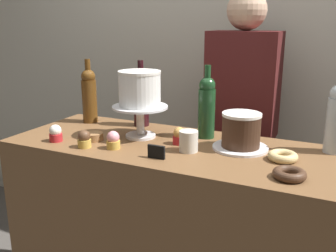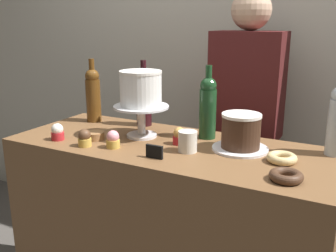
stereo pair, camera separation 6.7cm
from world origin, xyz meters
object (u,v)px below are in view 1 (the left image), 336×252
Objects in this scene: wine_bottle_green at (207,106)px; donut_chocolate at (289,174)px; wine_bottle_dark_red at (141,97)px; cupcake_chocolate at (84,139)px; donut_glazed at (283,156)px; price_sign_chalkboard at (156,152)px; cake_stand_pedestal at (140,116)px; wine_bottle_clear at (336,117)px; chocolate_round_cake at (241,130)px; barista_figure at (240,137)px; white_layer_cake at (140,89)px; cupcake_caramel at (179,136)px; cookie_stack at (94,137)px; wine_bottle_amber at (89,95)px; cupcake_strawberry at (113,140)px; cupcake_vanilla at (56,134)px; coffee_cup_ceramic at (189,141)px.

donut_chocolate is (0.41, -0.32, -0.13)m from wine_bottle_green.
cupcake_chocolate is (-0.04, -0.41, -0.11)m from wine_bottle_dark_red.
wine_bottle_green is at bearing 156.60° from donut_glazed.
wine_bottle_green is 0.37m from price_sign_chalkboard.
wine_bottle_clear is (0.80, 0.14, 0.05)m from cake_stand_pedestal.
barista_figure reaches higher than chocolate_round_cake.
white_layer_cake is 2.52× the size of cupcake_caramel.
donut_chocolate and cookie_stack have the same top height.
white_layer_cake is 0.33m from cupcake_chocolate.
cake_stand_pedestal is 0.39m from wine_bottle_amber.
donut_chocolate is at bearing -108.80° from wine_bottle_clear.
donut_glazed is at bearing 13.34° from cupcake_strawberry.
wine_bottle_clear is 0.89m from cupcake_strawberry.
cookie_stack is at bearing -149.66° from wine_bottle_green.
wine_bottle_clear is (0.35, 0.11, 0.06)m from chocolate_round_cake.
wine_bottle_amber reaches higher than donut_glazed.
wine_bottle_dark_red reaches higher than donut_glazed.
white_layer_cake is at bearing 131.21° from price_sign_chalkboard.
wine_bottle_clear is 1.16m from wine_bottle_amber.
cupcake_chocolate is 0.88× the size of cookie_stack.
white_layer_cake reaches higher than cookie_stack.
cake_stand_pedestal is 0.76× the size of wine_bottle_clear.
cookie_stack is at bearing -127.42° from barista_figure.
wine_bottle_green is 4.38× the size of cupcake_caramel.
cupcake_vanilla is 0.95m from donut_glazed.
cake_stand_pedestal is 0.81m from wine_bottle_clear.
chocolate_round_cake is at bearing 17.92° from cupcake_vanilla.
donut_glazed is 1.00× the size of donut_chocolate.
donut_glazed is at bearing -16.31° from wine_bottle_dark_red.
coffee_cup_ceramic is at bearing -18.31° from cake_stand_pedestal.
white_layer_cake is at bearing -176.21° from chocolate_round_cake.
cookie_stack is at bearing 30.64° from cupcake_vanilla.
cupcake_strawberry is (-0.47, -0.22, -0.05)m from chocolate_round_cake.
white_layer_cake is 2.20× the size of coffee_cup_ceramic.
wine_bottle_dark_red is 0.37m from cupcake_caramel.
cake_stand_pedestal is at bearing -122.74° from barista_figure.
cake_stand_pedestal is at bearing 38.85° from cookie_stack.
wine_bottle_clear is at bearing 15.28° from cupcake_caramel.
wine_bottle_clear is 2.91× the size of donut_chocolate.
wine_bottle_amber is (-0.64, -0.00, 0.00)m from wine_bottle_green.
cake_stand_pedestal is at bearing 161.69° from coffee_cup_ceramic.
wine_bottle_green reaches higher than donut_chocolate.
barista_figure is at bearing 118.90° from donut_glazed.
cake_stand_pedestal is at bearing 163.45° from donut_chocolate.
donut_glazed is at bearing -3.16° from cake_stand_pedestal.
cupcake_chocolate is (0.16, -0.01, 0.00)m from cupcake_vanilla.
cupcake_chocolate is at bearing -121.28° from white_layer_cake.
cake_stand_pedestal is at bearing 35.26° from cupcake_vanilla.
donut_glazed is (0.65, 0.16, -0.02)m from cupcake_strawberry.
coffee_cup_ceramic is at bearing 164.64° from donut_chocolate.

